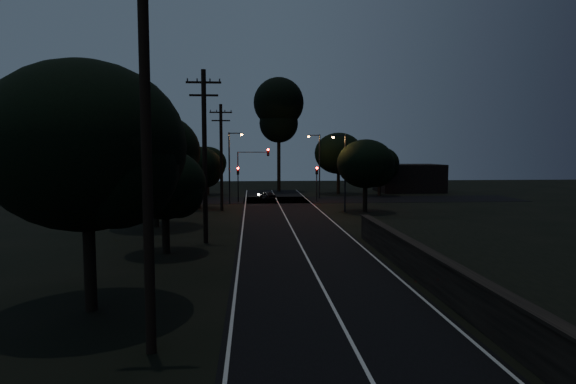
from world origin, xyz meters
TOP-DOWN VIEW (x-y plane):
  - ground at (0.00, 0.00)m, footprint 160.00×160.00m
  - road_surface at (0.00, 31.12)m, footprint 60.00×70.00m
  - retaining_wall at (7.74, 3.00)m, footprint 6.93×26.00m
  - utility_pole_near at (-6.00, -2.00)m, footprint 2.20×0.30m
  - utility_pole_mid at (-6.00, 15.00)m, footprint 2.20×0.30m
  - utility_pole_far at (-6.00, 32.00)m, footprint 2.20×0.30m
  - tree_left_a at (-8.74, 1.85)m, footprint 7.23×7.23m
  - tree_left_b at (-7.83, 11.90)m, footprint 4.74×4.74m
  - tree_left_c at (-10.25, 21.86)m, footprint 7.03×7.03m
  - tree_left_d at (-8.32, 33.90)m, footprint 5.04×5.04m
  - tree_far_nw at (-8.82, 49.90)m, footprint 5.16×5.16m
  - tree_far_w at (-13.77, 45.87)m, footprint 6.47×6.47m
  - tree_far_ne at (9.24, 49.86)m, footprint 6.70×6.70m
  - tree_far_e at (14.18, 46.90)m, footprint 5.13×5.13m
  - tree_right_a at (8.20, 29.89)m, footprint 5.55×5.55m
  - tall_pine at (1.00, 55.00)m, footprint 7.33×7.33m
  - building_left at (-20.00, 52.00)m, footprint 10.00×8.00m
  - building_right at (20.00, 53.00)m, footprint 9.00×7.00m
  - signal_left at (-4.60, 39.99)m, footprint 0.28×0.35m
  - signal_right at (4.60, 39.99)m, footprint 0.28×0.35m
  - signal_mast at (-2.91, 39.99)m, footprint 3.70×0.35m
  - streetlight_a at (-5.31, 38.00)m, footprint 1.66×0.26m
  - streetlight_b at (5.31, 44.00)m, footprint 1.66×0.26m
  - streetlight_c at (5.83, 30.00)m, footprint 1.46×0.26m
  - car at (-1.15, 42.33)m, footprint 2.20×3.44m

SIDE VIEW (x-z plane):
  - ground at x=0.00m, z-range 0.00..0.00m
  - road_surface at x=0.00m, z-range 0.00..0.03m
  - car at x=-1.15m, z-range 0.00..1.09m
  - retaining_wall at x=7.74m, z-range -0.18..1.42m
  - building_right at x=20.00m, z-range 0.00..4.00m
  - building_left at x=-20.00m, z-range 0.00..4.40m
  - signal_left at x=-4.60m, z-range 0.79..4.89m
  - signal_right at x=4.60m, z-range 0.79..4.89m
  - tree_left_b at x=-7.83m, z-range 0.89..6.91m
  - tree_left_d at x=-8.32m, z-range 0.94..7.34m
  - tree_far_e at x=14.18m, z-range 0.96..7.46m
  - tree_far_nw at x=-8.82m, z-range 0.96..7.50m
  - signal_mast at x=-2.91m, z-range 1.21..7.46m
  - streetlight_c at x=5.83m, z-range 0.60..8.10m
  - tree_right_a at x=8.20m, z-range 1.05..8.11m
  - streetlight_a at x=-5.31m, z-range 0.64..8.64m
  - streetlight_b at x=5.31m, z-range 0.64..8.64m
  - tree_far_w at x=-13.77m, z-range 1.24..9.48m
  - tree_far_ne at x=9.24m, z-range 1.25..9.72m
  - utility_pole_far at x=-6.00m, z-range 0.23..10.73m
  - utility_pole_mid at x=-6.00m, z-range 0.24..11.24m
  - tree_left_c at x=-10.25m, z-range 1.30..10.18m
  - tree_left_a at x=-8.74m, z-range 1.35..10.49m
  - utility_pole_near at x=-6.00m, z-range 0.25..12.25m
  - tall_pine at x=1.00m, z-range 3.69..20.35m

